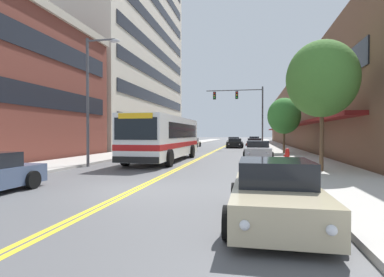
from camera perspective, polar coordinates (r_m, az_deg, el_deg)
The scene contains 20 objects.
ground_plane at distance 46.63m, azimuth 6.38°, elevation -1.40°, with size 240.00×240.00×0.00m, color #565659.
sidewalk_left at distance 47.78m, azimuth -2.41°, elevation -1.25°, with size 3.66×106.00×0.15m.
sidewalk_right at distance 46.62m, azimuth 15.40°, elevation -1.33°, with size 3.66×106.00×0.15m.
centre_line at distance 46.63m, azimuth 6.38°, elevation -1.39°, with size 0.34×106.00×0.01m.
office_tower_left at distance 48.00m, azimuth -13.62°, elevation 17.24°, with size 12.08×30.04×30.78m.
storefront_row_right at distance 47.52m, azimuth 22.75°, elevation 4.36°, with size 9.10×68.00×9.59m.
city_bus at distance 20.77m, azimuth -5.09°, elevation 0.40°, with size 2.92×10.87×2.97m.
car_champagne_parked_left_near at distance 42.39m, azimuth -0.04°, elevation -0.82°, with size 2.13×4.62×1.28m.
car_charcoal_parked_left_far at distance 32.44m, azimuth -3.46°, elevation -1.29°, with size 2.19×4.43×1.33m.
car_beige_parked_right_foreground at distance 6.68m, azimuth 15.57°, elevation -10.08°, with size 1.99×4.14×1.30m.
car_silver_parked_right_mid at distance 22.36m, azimuth 12.38°, elevation -2.28°, with size 2.05×4.23×1.35m.
car_red_parked_right_far at distance 37.75m, azimuth 11.80°, elevation -1.03°, with size 2.16×4.40×1.32m.
car_navy_parked_right_end at distance 51.29m, azimuth 11.76°, elevation -0.47°, with size 2.09×4.51×1.41m.
car_white_moving_lead at distance 46.89m, azimuth 7.98°, elevation -0.59°, with size 2.10×4.46×1.37m.
car_black_moving_second at distance 40.43m, azimuth 8.20°, elevation -0.93°, with size 2.18×4.15×1.24m.
traffic_signal_mast at distance 36.79m, azimuth 9.85°, elevation 6.31°, with size 6.85×0.38×7.50m.
street_lamp_left_near at distance 18.02m, azimuth -18.47°, elevation 8.74°, with size 2.04×0.28×7.27m.
street_tree_right_near at distance 15.26m, azimuth 23.52°, elevation 10.35°, with size 3.20×3.20×6.01m.
street_tree_right_mid at distance 28.02m, azimuth 17.13°, elevation 4.14°, with size 2.91×2.91×4.92m.
fire_hydrant at distance 18.84m, azimuth 17.68°, elevation -3.09°, with size 0.34×0.26×0.84m.
Camera 1 is at (3.76, -9.44, 1.86)m, focal length 28.00 mm.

